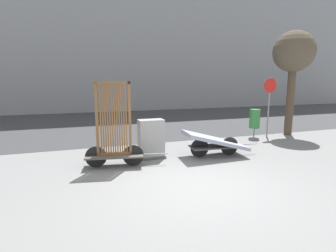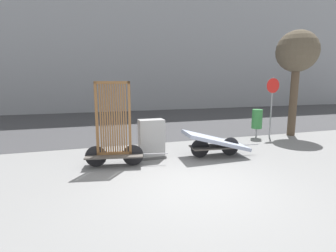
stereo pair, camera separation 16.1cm
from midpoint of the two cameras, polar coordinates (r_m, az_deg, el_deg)
name	(u,v)px [view 2 (the right image)]	position (r m, az deg, el deg)	size (l,w,h in m)	color
ground_plane	(195,186)	(5.98, 6.68, -12.90)	(60.00, 60.00, 0.00)	slate
road_strip	(127,122)	(15.10, -8.67, 0.87)	(56.00, 10.99, 0.01)	#38383A
building_facade	(109,12)	(23.00, -12.42, 23.09)	(48.00, 4.00, 15.40)	gray
bike_cart_with_bedframe	(114,136)	(7.18, -11.02, -2.18)	(2.25, 0.88, 2.30)	#4C4742
bike_cart_with_mattress	(216,142)	(8.18, 10.87, -3.43)	(2.47, 1.13, 0.81)	#4C4742
utility_cabinet	(151,140)	(7.87, -3.06, -3.13)	(0.81, 0.48, 1.17)	#4C4C4C
trash_bin	(257,119)	(11.25, 19.20, 1.42)	(0.41, 0.41, 1.17)	gray
sign_post	(272,98)	(11.57, 22.08, 5.71)	(0.60, 0.06, 2.47)	gray
street_tree	(297,54)	(12.33, 26.62, 13.80)	(1.68, 1.68, 4.35)	#4C3D2D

